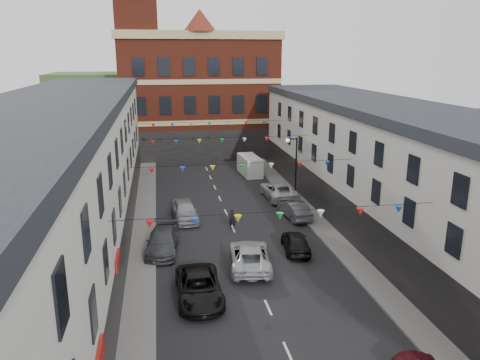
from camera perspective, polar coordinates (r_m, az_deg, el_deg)
ground at (r=29.78m, az=1.65°, el=-11.43°), size 160.00×160.00×0.00m
pavement_left at (r=31.08m, az=-11.90°, el=-10.43°), size 1.80×64.00×0.15m
pavement_right at (r=33.40m, az=12.76°, el=-8.62°), size 1.80×64.00×0.15m
terrace_left at (r=28.94m, az=-22.22°, el=-2.00°), size 8.40×56.00×10.70m
terrace_right at (r=33.17m, az=21.71°, el=-0.75°), size 8.40×56.00×9.70m
civic_building at (r=64.46m, az=-5.15°, el=10.48°), size 20.60×13.30×18.50m
clock_tower at (r=61.13m, az=-12.38°, el=16.33°), size 5.60×5.60×30.00m
distant_hill at (r=88.48m, az=-9.08°, el=9.58°), size 40.00×14.00×10.00m
street_lamp at (r=42.87m, az=6.54°, el=2.37°), size 1.10×0.36×6.00m
car_left_c at (r=26.83m, az=-5.01°, el=-12.89°), size 2.50×5.33×1.48m
car_left_d at (r=33.13m, az=-9.40°, el=-7.36°), size 2.73×5.40×1.50m
car_left_e at (r=38.88m, az=-6.73°, el=-3.73°), size 2.30×4.90×1.62m
car_right_d at (r=32.94m, az=6.81°, el=-7.51°), size 2.06×4.22×1.39m
car_right_e at (r=39.40m, az=6.66°, el=-3.61°), size 2.01×4.53×1.44m
car_right_f at (r=44.50m, az=4.69°, el=-1.25°), size 2.83×5.80×1.59m
moving_car at (r=30.43m, az=1.19°, el=-9.23°), size 3.23×5.78×1.53m
white_van at (r=53.08m, az=1.20°, el=1.79°), size 2.19×4.88×2.10m
pedestrian at (r=36.70m, az=-0.93°, el=-4.82°), size 0.59×0.39×1.58m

